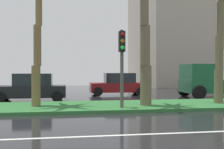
{
  "coord_description": "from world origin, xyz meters",
  "views": [
    {
      "loc": [
        3.85,
        -5.74,
        1.86
      ],
      "look_at": [
        6.86,
        13.06,
        1.63
      ],
      "focal_mm": 43.63,
      "sensor_mm": 36.0,
      "label": 1
    }
  ],
  "objects": [
    {
      "name": "traffic_signal_median_right",
      "position": [
        6.32,
        6.77,
        2.67
      ],
      "size": [
        0.28,
        0.43,
        3.65
      ],
      "color": "#4C4C47",
      "rests_on": "median_strip"
    },
    {
      "name": "car_in_traffic_third",
      "position": [
        1.57,
        11.87,
        0.83
      ],
      "size": [
        4.3,
        2.02,
        1.72
      ],
      "rotation": [
        0.0,
        0.0,
        3.14
      ],
      "color": "black",
      "rests_on": "ground_plane"
    },
    {
      "name": "car_in_traffic_fourth",
      "position": [
        7.71,
        15.29,
        0.83
      ],
      "size": [
        4.3,
        2.02,
        1.72
      ],
      "rotation": [
        0.0,
        0.0,
        3.14
      ],
      "color": "maroon",
      "rests_on": "ground_plane"
    },
    {
      "name": "building_far_right",
      "position": [
        23.79,
        29.31,
        6.69
      ],
      "size": [
        21.29,
        13.97,
        13.38
      ],
      "color": "#A89E8E",
      "rests_on": "ground_plane"
    }
  ]
}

